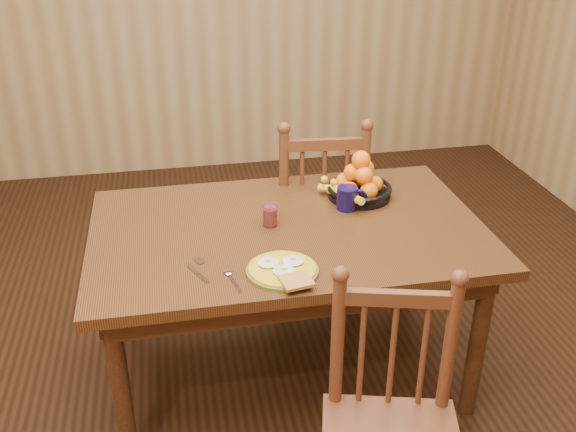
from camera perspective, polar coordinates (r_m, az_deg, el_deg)
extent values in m
cube|color=black|center=(3.06, 0.00, -13.50)|extent=(4.50, 5.00, 0.01)
cube|color=black|center=(2.64, 0.00, -1.40)|extent=(1.60, 1.00, 0.04)
cube|color=black|center=(3.04, -1.51, 1.15)|extent=(1.40, 0.04, 0.10)
cube|color=black|center=(2.33, 1.99, -7.87)|extent=(1.40, 0.04, 0.10)
cube|color=black|center=(2.88, 14.20, -1.30)|extent=(0.04, 0.84, 0.10)
cube|color=black|center=(2.65, -15.50, -4.15)|extent=(0.04, 0.84, 0.10)
cylinder|color=black|center=(2.50, -14.61, -14.80)|extent=(0.07, 0.07, 0.70)
cylinder|color=black|center=(2.74, 16.49, -10.87)|extent=(0.07, 0.07, 0.70)
cylinder|color=black|center=(3.15, -14.10, -5.07)|extent=(0.07, 0.07, 0.70)
cylinder|color=black|center=(3.34, 10.56, -2.66)|extent=(0.07, 0.07, 0.70)
cube|color=#452414|center=(3.32, 2.57, 0.12)|extent=(0.50, 0.48, 0.04)
cylinder|color=#452414|center=(3.63, 5.05, -1.93)|extent=(0.04, 0.04, 0.45)
cylinder|color=#452414|center=(3.58, -0.95, -2.25)|extent=(0.04, 0.04, 0.45)
cylinder|color=#452414|center=(3.33, 6.19, -4.94)|extent=(0.04, 0.04, 0.45)
cylinder|color=#452414|center=(3.27, -0.37, -5.35)|extent=(0.04, 0.04, 0.45)
cylinder|color=#452414|center=(3.06, 6.75, 3.15)|extent=(0.05, 0.05, 0.55)
cylinder|color=#452414|center=(3.00, -0.36, 2.85)|extent=(0.05, 0.05, 0.55)
cylinder|color=#452414|center=(3.05, 3.20, 2.10)|extent=(0.02, 0.02, 0.42)
cube|color=#452414|center=(2.95, 3.33, 6.37)|extent=(0.38, 0.06, 0.05)
cylinder|color=#452414|center=(2.09, 4.42, -11.12)|extent=(0.04, 0.04, 0.51)
cylinder|color=#452414|center=(2.13, 14.18, -11.22)|extent=(0.04, 0.04, 0.51)
cylinder|color=#452414|center=(2.13, 9.24, -12.25)|extent=(0.02, 0.02, 0.39)
cube|color=#452414|center=(2.00, 9.73, -7.23)|extent=(0.35, 0.12, 0.05)
cylinder|color=#59601E|center=(2.33, -0.51, -4.86)|extent=(0.26, 0.26, 0.01)
cylinder|color=gold|center=(2.32, -0.51, -4.72)|extent=(0.24, 0.24, 0.01)
ellipsoid|color=silver|center=(2.34, -1.75, -4.15)|extent=(0.08, 0.08, 0.01)
cube|color=#F2E08C|center=(2.33, -1.76, -3.92)|extent=(0.02, 0.02, 0.01)
ellipsoid|color=silver|center=(2.35, 0.44, -4.00)|extent=(0.08, 0.08, 0.01)
cube|color=#F2E08C|center=(2.34, 0.44, -3.77)|extent=(0.02, 0.02, 0.01)
ellipsoid|color=silver|center=(2.29, -0.37, -4.88)|extent=(0.08, 0.08, 0.01)
cube|color=#F2E08C|center=(2.29, -0.37, -4.64)|extent=(0.02, 0.02, 0.01)
cube|color=brown|center=(2.23, 0.74, -5.78)|extent=(0.12, 0.12, 0.01)
cube|color=silver|center=(2.34, -8.04, -5.05)|extent=(0.07, 0.14, 0.00)
cube|color=silver|center=(2.41, -7.89, -3.96)|extent=(0.04, 0.05, 0.00)
cube|color=silver|center=(2.27, -4.75, -5.97)|extent=(0.04, 0.12, 0.00)
ellipsoid|color=silver|center=(2.33, -5.33, -4.98)|extent=(0.03, 0.04, 0.01)
cylinder|color=#0D0933|center=(2.76, 5.28, 1.60)|extent=(0.09, 0.09, 0.10)
torus|color=#0D0933|center=(2.78, 6.31, 1.68)|extent=(0.07, 0.02, 0.07)
cylinder|color=black|center=(2.74, 5.32, 2.46)|extent=(0.08, 0.08, 0.00)
cylinder|color=silver|center=(2.62, -1.60, 0.05)|extent=(0.06, 0.06, 0.09)
cylinder|color=maroon|center=(2.62, -1.59, -0.08)|extent=(0.05, 0.05, 0.07)
cylinder|color=black|center=(2.89, 6.34, 1.89)|extent=(0.28, 0.28, 0.02)
torus|color=black|center=(2.88, 6.37, 2.52)|extent=(0.29, 0.29, 0.02)
cylinder|color=black|center=(2.90, 6.33, 1.74)|extent=(0.10, 0.10, 0.01)
sphere|color=orange|center=(2.89, 7.71, 2.84)|extent=(0.07, 0.07, 0.07)
sphere|color=orange|center=(2.94, 6.42, 3.34)|extent=(0.08, 0.08, 0.08)
sphere|color=orange|center=(2.89, 5.07, 3.05)|extent=(0.08, 0.08, 0.08)
sphere|color=orange|center=(2.82, 5.52, 2.30)|extent=(0.07, 0.07, 0.07)
sphere|color=orange|center=(2.82, 7.20, 2.24)|extent=(0.08, 0.08, 0.08)
sphere|color=orange|center=(2.88, 6.85, 4.22)|extent=(0.08, 0.08, 0.08)
sphere|color=orange|center=(2.85, 5.72, 3.90)|extent=(0.07, 0.07, 0.07)
sphere|color=orange|center=(2.81, 6.78, 3.59)|extent=(0.08, 0.08, 0.08)
sphere|color=orange|center=(2.82, 6.51, 4.98)|extent=(0.08, 0.08, 0.08)
cylinder|color=yellow|center=(2.82, 4.85, 2.04)|extent=(0.10, 0.17, 0.07)
cylinder|color=yellow|center=(2.86, 4.20, 2.43)|extent=(0.14, 0.15, 0.07)
cylinder|color=yellow|center=(2.78, 5.72, 1.65)|extent=(0.06, 0.18, 0.07)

